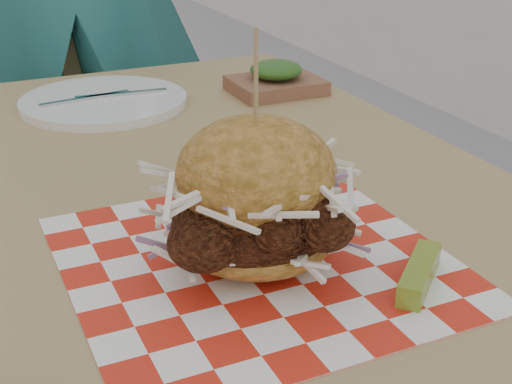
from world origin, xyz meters
The scene contains 7 objects.
patio_table centered at (-0.03, 0.11, 0.67)m, with size 0.80×1.20×0.75m.
patio_chair centered at (-0.03, 1.09, 0.55)m, with size 0.45×0.46×0.95m.
paper_liner centered at (-0.02, -0.07, 0.75)m, with size 0.36×0.36×0.00m, color red.
sandwich centered at (-0.02, -0.07, 0.82)m, with size 0.20×0.20×0.23m.
pickle_spear centered at (0.10, -0.17, 0.76)m, with size 0.10×0.02×0.02m, color olive.
place_setting centered at (-0.03, 0.50, 0.76)m, with size 0.27×0.27×0.02m.
kraft_tray centered at (0.25, 0.45, 0.77)m, with size 0.15×0.12×0.06m.
Camera 1 is at (-0.28, -0.62, 1.10)m, focal length 50.00 mm.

